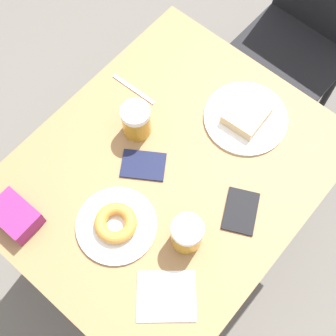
{
  "coord_description": "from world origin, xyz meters",
  "views": [
    {
      "loc": [
        0.34,
        -0.4,
        1.94
      ],
      "look_at": [
        0.0,
        0.0,
        0.73
      ],
      "focal_mm": 50.0,
      "sensor_mm": 36.0,
      "label": 1
    }
  ],
  "objects_px": {
    "passport_far_edge": "(241,211)",
    "blue_pouch": "(15,216)",
    "plate_with_donut": "(116,224)",
    "beer_mug_center": "(187,234)",
    "fork": "(134,89)",
    "plate_with_cake": "(246,116)",
    "napkin_folded": "(166,296)",
    "passport_near_edge": "(143,165)",
    "beer_mug_left": "(136,121)",
    "chair": "(308,27)"
  },
  "relations": [
    {
      "from": "beer_mug_center",
      "to": "blue_pouch",
      "type": "xyz_separation_m",
      "value": [
        -0.39,
        -0.26,
        -0.03
      ]
    },
    {
      "from": "passport_far_edge",
      "to": "blue_pouch",
      "type": "bearing_deg",
      "value": -137.39
    },
    {
      "from": "plate_with_donut",
      "to": "beer_mug_left",
      "type": "bearing_deg",
      "value": 121.05
    },
    {
      "from": "chair",
      "to": "beer_mug_left",
      "type": "xyz_separation_m",
      "value": [
        -0.13,
        -0.79,
        0.21
      ]
    },
    {
      "from": "plate_with_donut",
      "to": "beer_mug_left",
      "type": "xyz_separation_m",
      "value": [
        -0.16,
        0.26,
        0.04
      ]
    },
    {
      "from": "plate_with_cake",
      "to": "blue_pouch",
      "type": "distance_m",
      "value": 0.72
    },
    {
      "from": "passport_near_edge",
      "to": "blue_pouch",
      "type": "bearing_deg",
      "value": -114.13
    },
    {
      "from": "plate_with_donut",
      "to": "plate_with_cake",
      "type": "bearing_deg",
      "value": 82.3
    },
    {
      "from": "fork",
      "to": "plate_with_cake",
      "type": "bearing_deg",
      "value": 23.54
    },
    {
      "from": "plate_with_donut",
      "to": "passport_near_edge",
      "type": "distance_m",
      "value": 0.19
    },
    {
      "from": "blue_pouch",
      "to": "chair",
      "type": "bearing_deg",
      "value": 81.03
    },
    {
      "from": "beer_mug_center",
      "to": "napkin_folded",
      "type": "relative_size",
      "value": 0.57
    },
    {
      "from": "napkin_folded",
      "to": "fork",
      "type": "distance_m",
      "value": 0.64
    },
    {
      "from": "chair",
      "to": "plate_with_cake",
      "type": "distance_m",
      "value": 0.59
    },
    {
      "from": "plate_with_cake",
      "to": "passport_near_edge",
      "type": "height_order",
      "value": "plate_with_cake"
    },
    {
      "from": "plate_with_donut",
      "to": "blue_pouch",
      "type": "height_order",
      "value": "blue_pouch"
    },
    {
      "from": "chair",
      "to": "beer_mug_left",
      "type": "distance_m",
      "value": 0.83
    },
    {
      "from": "beer_mug_left",
      "to": "blue_pouch",
      "type": "bearing_deg",
      "value": -98.53
    },
    {
      "from": "passport_near_edge",
      "to": "passport_far_edge",
      "type": "height_order",
      "value": "same"
    },
    {
      "from": "beer_mug_center",
      "to": "passport_near_edge",
      "type": "xyz_separation_m",
      "value": [
        -0.23,
        0.09,
        -0.05
      ]
    },
    {
      "from": "passport_far_edge",
      "to": "plate_with_cake",
      "type": "bearing_deg",
      "value": 124.16
    },
    {
      "from": "beer_mug_center",
      "to": "plate_with_cake",
      "type": "bearing_deg",
      "value": 104.24
    },
    {
      "from": "passport_near_edge",
      "to": "chair",
      "type": "bearing_deg",
      "value": 87.54
    },
    {
      "from": "beer_mug_left",
      "to": "napkin_folded",
      "type": "relative_size",
      "value": 0.57
    },
    {
      "from": "chair",
      "to": "plate_with_donut",
      "type": "height_order",
      "value": "chair"
    },
    {
      "from": "beer_mug_center",
      "to": "plate_with_donut",
      "type": "bearing_deg",
      "value": -151.09
    },
    {
      "from": "chair",
      "to": "beer_mug_center",
      "type": "relative_size",
      "value": 8.08
    },
    {
      "from": "plate_with_donut",
      "to": "blue_pouch",
      "type": "bearing_deg",
      "value": -143.44
    },
    {
      "from": "plate_with_cake",
      "to": "beer_mug_left",
      "type": "xyz_separation_m",
      "value": [
        -0.22,
        -0.24,
        0.04
      ]
    },
    {
      "from": "fork",
      "to": "blue_pouch",
      "type": "distance_m",
      "value": 0.52
    },
    {
      "from": "fork",
      "to": "passport_far_edge",
      "type": "height_order",
      "value": "passport_far_edge"
    },
    {
      "from": "plate_with_donut",
      "to": "beer_mug_center",
      "type": "distance_m",
      "value": 0.2
    },
    {
      "from": "beer_mug_center",
      "to": "passport_near_edge",
      "type": "bearing_deg",
      "value": 159.28
    },
    {
      "from": "chair",
      "to": "plate_with_cake",
      "type": "bearing_deg",
      "value": -79.16
    },
    {
      "from": "blue_pouch",
      "to": "fork",
      "type": "bearing_deg",
      "value": 94.52
    },
    {
      "from": "chair",
      "to": "passport_far_edge",
      "type": "relative_size",
      "value": 6.0
    },
    {
      "from": "passport_near_edge",
      "to": "blue_pouch",
      "type": "relative_size",
      "value": 1.2
    },
    {
      "from": "plate_with_donut",
      "to": "beer_mug_center",
      "type": "xyz_separation_m",
      "value": [
        0.17,
        0.09,
        0.04
      ]
    },
    {
      "from": "fork",
      "to": "passport_far_edge",
      "type": "relative_size",
      "value": 1.08
    },
    {
      "from": "blue_pouch",
      "to": "passport_far_edge",
      "type": "bearing_deg",
      "value": 42.61
    },
    {
      "from": "fork",
      "to": "blue_pouch",
      "type": "xyz_separation_m",
      "value": [
        0.04,
        -0.52,
        0.03
      ]
    },
    {
      "from": "napkin_folded",
      "to": "fork",
      "type": "height_order",
      "value": "same"
    },
    {
      "from": "napkin_folded",
      "to": "passport_near_edge",
      "type": "distance_m",
      "value": 0.37
    },
    {
      "from": "plate_with_donut",
      "to": "beer_mug_center",
      "type": "relative_size",
      "value": 1.97
    },
    {
      "from": "passport_far_edge",
      "to": "blue_pouch",
      "type": "height_order",
      "value": "blue_pouch"
    },
    {
      "from": "beer_mug_left",
      "to": "napkin_folded",
      "type": "distance_m",
      "value": 0.5
    },
    {
      "from": "fork",
      "to": "blue_pouch",
      "type": "bearing_deg",
      "value": -85.48
    },
    {
      "from": "chair",
      "to": "fork",
      "type": "height_order",
      "value": "chair"
    },
    {
      "from": "fork",
      "to": "beer_mug_left",
      "type": "bearing_deg",
      "value": -43.55
    },
    {
      "from": "napkin_folded",
      "to": "passport_near_edge",
      "type": "bearing_deg",
      "value": 140.84
    }
  ]
}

